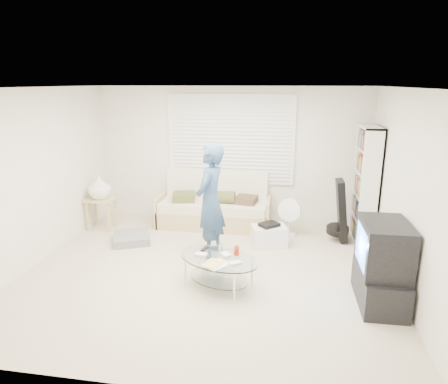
% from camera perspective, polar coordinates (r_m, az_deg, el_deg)
% --- Properties ---
extents(ground, '(5.00, 5.00, 0.00)m').
position_cam_1_polar(ground, '(5.71, -2.43, -11.27)').
color(ground, '#B9A690').
rests_on(ground, ground).
extents(room_shell, '(5.02, 4.52, 2.51)m').
position_cam_1_polar(room_shell, '(5.65, -1.63, 5.90)').
color(room_shell, silver).
rests_on(room_shell, ground).
extents(window_blinds, '(2.32, 0.08, 1.62)m').
position_cam_1_polar(window_blinds, '(7.34, 0.94, 7.49)').
color(window_blinds, silver).
rests_on(window_blinds, ground).
extents(futon_sofa, '(2.04, 0.82, 1.00)m').
position_cam_1_polar(futon_sofa, '(7.34, -1.39, -2.32)').
color(futon_sofa, tan).
rests_on(futon_sofa, ground).
extents(grey_floor_pillow, '(0.76, 0.76, 0.13)m').
position_cam_1_polar(grey_floor_pillow, '(6.84, -13.08, -6.44)').
color(grey_floor_pillow, slate).
rests_on(grey_floor_pillow, ground).
extents(side_table, '(0.49, 0.40, 0.98)m').
position_cam_1_polar(side_table, '(7.40, -17.32, 0.34)').
color(side_table, tan).
rests_on(side_table, ground).
extents(bookshelf, '(0.30, 0.80, 1.90)m').
position_cam_1_polar(bookshelf, '(6.93, 19.55, 1.03)').
color(bookshelf, white).
rests_on(bookshelf, ground).
extents(guitar_case, '(0.37, 0.38, 1.03)m').
position_cam_1_polar(guitar_case, '(6.84, 16.32, -3.16)').
color(guitar_case, black).
rests_on(guitar_case, ground).
extents(floor_fan, '(0.41, 0.27, 0.67)m').
position_cam_1_polar(floor_fan, '(6.93, 9.23, -3.09)').
color(floor_fan, white).
rests_on(floor_fan, ground).
extents(storage_bin, '(0.63, 0.52, 0.38)m').
position_cam_1_polar(storage_bin, '(6.54, 6.43, -6.14)').
color(storage_bin, white).
rests_on(storage_bin, ground).
extents(tv_unit, '(0.53, 0.94, 1.02)m').
position_cam_1_polar(tv_unit, '(5.11, 21.61, -9.64)').
color(tv_unit, black).
rests_on(tv_unit, ground).
extents(coffee_table, '(1.28, 1.08, 0.53)m').
position_cam_1_polar(coffee_table, '(5.18, -0.75, -10.17)').
color(coffee_table, silver).
rests_on(coffee_table, ground).
extents(standing_person, '(0.53, 0.70, 1.72)m').
position_cam_1_polar(standing_person, '(5.91, -1.96, -1.36)').
color(standing_person, navy).
rests_on(standing_person, ground).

